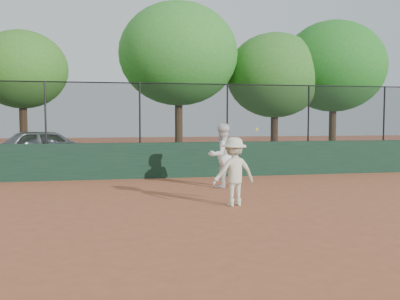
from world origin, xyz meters
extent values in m
plane|color=#AA5636|center=(0.00, 0.00, 0.00)|extent=(80.00, 80.00, 0.00)
cube|color=#183624|center=(0.00, 6.00, 0.60)|extent=(26.00, 0.20, 1.20)
cube|color=#275019|center=(0.00, 12.00, 0.00)|extent=(36.00, 12.00, 0.01)
imported|color=#9EA2A7|center=(-4.07, 10.63, 0.79)|extent=(4.99, 2.99, 1.59)
imported|color=white|center=(1.72, 3.59, 0.93)|extent=(1.10, 0.99, 1.86)
imported|color=beige|center=(1.33, 0.86, 0.79)|extent=(1.12, 0.78, 1.58)
sphere|color=#C7D32F|center=(1.76, 0.52, 1.76)|extent=(0.07, 0.07, 0.07)
cube|color=black|center=(0.00, 6.00, 2.20)|extent=(26.00, 0.02, 2.00)
cylinder|color=black|center=(0.00, 6.00, 3.18)|extent=(26.00, 0.04, 0.04)
cylinder|color=black|center=(-3.50, 6.00, 2.20)|extent=(0.06, 0.06, 2.00)
cylinder|color=black|center=(-0.50, 6.00, 2.20)|extent=(0.06, 0.06, 2.00)
cylinder|color=black|center=(2.50, 6.00, 2.20)|extent=(0.06, 0.06, 2.00)
cylinder|color=black|center=(5.50, 6.00, 2.20)|extent=(0.06, 0.06, 2.00)
cylinder|color=black|center=(8.50, 6.00, 2.20)|extent=(0.06, 0.06, 2.00)
cylinder|color=#432B17|center=(-5.53, 13.22, 1.34)|extent=(0.36, 0.36, 2.67)
ellipsoid|color=#33691E|center=(-5.53, 13.22, 4.30)|extent=(4.21, 3.83, 3.64)
cylinder|color=#492F1A|center=(1.61, 11.56, 1.43)|extent=(0.36, 0.36, 2.86)
ellipsoid|color=#2D7425|center=(1.61, 11.56, 4.97)|extent=(5.47, 4.97, 4.72)
cylinder|color=#402615|center=(6.46, 12.01, 1.14)|extent=(0.36, 0.36, 2.28)
ellipsoid|color=#2F6822|center=(6.46, 12.01, 4.13)|extent=(4.80, 4.36, 4.14)
cylinder|color=#412C17|center=(9.46, 11.79, 1.29)|extent=(0.36, 0.36, 2.59)
ellipsoid|color=#20671D|center=(9.46, 11.79, 4.61)|extent=(5.22, 4.75, 4.51)
camera|label=1|loc=(-1.37, -8.95, 1.99)|focal=40.00mm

